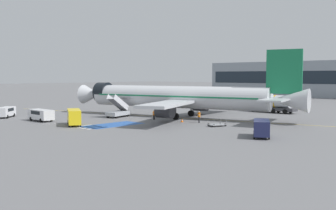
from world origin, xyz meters
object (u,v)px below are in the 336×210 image
object	(u,v)px
service_van_2	(41,114)
ground_crew_1	(154,114)
terminal_building	(324,79)
baggage_cart	(217,125)
ground_crew_0	(199,116)
traffic_cone_0	(182,120)
fuel_tanker	(273,104)
airliner	(179,97)
service_van_0	(6,111)
service_van_1	(74,116)
service_van_3	(262,127)
boarding_stairs_forward	(118,111)

from	to	relation	value
service_van_2	ground_crew_1	world-z (taller)	service_van_2
ground_crew_1	terminal_building	world-z (taller)	terminal_building
baggage_cart	ground_crew_1	size ratio (longest dim) A/B	1.83
ground_crew_0	traffic_cone_0	size ratio (longest dim) A/B	3.42
fuel_tanker	terminal_building	bearing A→B (deg)	11.86
airliner	service_van_2	xyz separation A→B (m)	(-13.13, -19.30, -2.50)
service_van_0	service_van_1	distance (m)	18.42
terminal_building	service_van_3	bearing A→B (deg)	-73.18
airliner	boarding_stairs_forward	distance (m)	11.20
service_van_2	terminal_building	xyz separation A→B (m)	(7.05, 102.18, 5.06)
service_van_1	service_van_3	world-z (taller)	service_van_1
service_van_2	baggage_cart	world-z (taller)	service_van_2
airliner	service_van_2	bearing A→B (deg)	132.10
ground_crew_0	terminal_building	bearing A→B (deg)	109.89
ground_crew_0	ground_crew_1	world-z (taller)	ground_crew_0
service_van_0	airliner	bearing A→B (deg)	179.44
service_van_0	ground_crew_0	bearing A→B (deg)	167.01
airliner	terminal_building	xyz separation A→B (m)	(-6.09, 82.87, 2.56)
ground_crew_1	terminal_building	bearing A→B (deg)	35.19
service_van_1	terminal_building	xyz separation A→B (m)	(-1.67, 101.68, 4.81)
airliner	service_van_0	world-z (taller)	airliner
airliner	service_van_2	world-z (taller)	airliner
baggage_cart	service_van_3	bearing A→B (deg)	-8.20
airliner	ground_crew_0	size ratio (longest dim) A/B	23.32
service_van_3	terminal_building	distance (m)	97.25
service_van_0	ground_crew_0	distance (m)	34.63
service_van_0	ground_crew_1	distance (m)	26.71
airliner	baggage_cart	distance (m)	13.48
boarding_stairs_forward	service_van_2	world-z (taller)	boarding_stairs_forward
service_van_3	fuel_tanker	bearing A→B (deg)	-94.76
airliner	service_van_3	xyz separation A→B (m)	(22.02, -10.09, -2.39)
service_van_0	service_van_2	bearing A→B (deg)	145.50
service_van_2	traffic_cone_0	xyz separation A→B (m)	(17.89, 14.66, -0.88)
service_van_3	ground_crew_1	size ratio (longest dim) A/B	2.95
service_van_3	traffic_cone_0	world-z (taller)	service_van_3
service_van_2	service_van_3	world-z (taller)	service_van_3
boarding_stairs_forward	traffic_cone_0	world-z (taller)	boarding_stairs_forward
traffic_cone_0	ground_crew_0	bearing A→B (deg)	25.40
fuel_tanker	ground_crew_0	xyz separation A→B (m)	(-0.48, -23.31, -0.74)
service_van_3	service_van_0	bearing A→B (deg)	-16.86
service_van_3	traffic_cone_0	distance (m)	18.13
baggage_cart	terminal_building	size ratio (longest dim) A/B	0.03
service_van_1	traffic_cone_0	xyz separation A→B (m)	(9.17, 14.16, -1.14)
service_van_3	ground_crew_0	distance (m)	16.17
airliner	ground_crew_0	xyz separation A→B (m)	(7.28, -3.45, -2.57)
airliner	baggage_cart	xyz separation A→B (m)	(11.98, -5.16, -3.40)
service_van_3	baggage_cart	bearing A→B (deg)	-56.41
service_van_1	service_van_2	xyz separation A→B (m)	(-8.72, -0.50, -0.26)
ground_crew_0	traffic_cone_0	distance (m)	2.91
fuel_tanker	service_van_2	world-z (taller)	fuel_tanker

